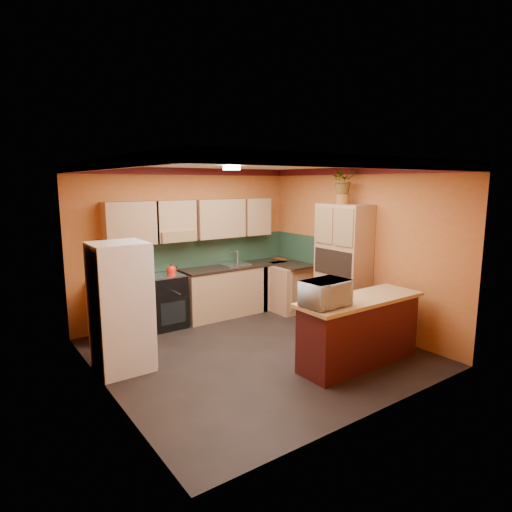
{
  "coord_description": "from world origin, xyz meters",
  "views": [
    {
      "loc": [
        -3.41,
        -4.83,
        2.45
      ],
      "look_at": [
        0.33,
        0.45,
        1.33
      ],
      "focal_mm": 30.0,
      "sensor_mm": 36.0,
      "label": 1
    }
  ],
  "objects_px": {
    "base_cabinets_back": "(199,296)",
    "stove": "(166,301)",
    "fridge": "(121,307)",
    "pantry": "(343,267)",
    "breakfast_bar": "(359,333)",
    "microwave": "(325,293)"
  },
  "relations": [
    {
      "from": "pantry",
      "to": "fridge",
      "type": "bearing_deg",
      "value": 172.26
    },
    {
      "from": "base_cabinets_back",
      "to": "pantry",
      "type": "height_order",
      "value": "pantry"
    },
    {
      "from": "stove",
      "to": "fridge",
      "type": "distance_m",
      "value": 1.74
    },
    {
      "from": "fridge",
      "to": "breakfast_bar",
      "type": "height_order",
      "value": "fridge"
    },
    {
      "from": "base_cabinets_back",
      "to": "pantry",
      "type": "bearing_deg",
      "value": -43.59
    },
    {
      "from": "fridge",
      "to": "breakfast_bar",
      "type": "xyz_separation_m",
      "value": [
        2.68,
        -1.69,
        -0.41
      ]
    },
    {
      "from": "base_cabinets_back",
      "to": "fridge",
      "type": "bearing_deg",
      "value": -145.09
    },
    {
      "from": "stove",
      "to": "fridge",
      "type": "height_order",
      "value": "fridge"
    },
    {
      "from": "stove",
      "to": "microwave",
      "type": "relative_size",
      "value": 1.54
    },
    {
      "from": "stove",
      "to": "breakfast_bar",
      "type": "xyz_separation_m",
      "value": [
        1.52,
        -2.93,
        -0.02
      ]
    },
    {
      "from": "fridge",
      "to": "microwave",
      "type": "distance_m",
      "value": 2.64
    },
    {
      "from": "base_cabinets_back",
      "to": "stove",
      "type": "xyz_separation_m",
      "value": [
        -0.62,
        -0.0,
        0.02
      ]
    },
    {
      "from": "stove",
      "to": "fridge",
      "type": "xyz_separation_m",
      "value": [
        -1.16,
        -1.24,
        0.39
      ]
    },
    {
      "from": "base_cabinets_back",
      "to": "breakfast_bar",
      "type": "relative_size",
      "value": 2.03
    },
    {
      "from": "fridge",
      "to": "stove",
      "type": "bearing_deg",
      "value": 47.08
    },
    {
      "from": "pantry",
      "to": "breakfast_bar",
      "type": "distance_m",
      "value": 1.63
    },
    {
      "from": "base_cabinets_back",
      "to": "microwave",
      "type": "relative_size",
      "value": 6.19
    },
    {
      "from": "pantry",
      "to": "microwave",
      "type": "xyz_separation_m",
      "value": [
        -1.58,
        -1.2,
        0.04
      ]
    },
    {
      "from": "base_cabinets_back",
      "to": "pantry",
      "type": "distance_m",
      "value": 2.58
    },
    {
      "from": "breakfast_bar",
      "to": "microwave",
      "type": "xyz_separation_m",
      "value": [
        -0.66,
        0.0,
        0.65
      ]
    },
    {
      "from": "base_cabinets_back",
      "to": "stove",
      "type": "distance_m",
      "value": 0.63
    },
    {
      "from": "pantry",
      "to": "microwave",
      "type": "distance_m",
      "value": 1.98
    }
  ]
}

